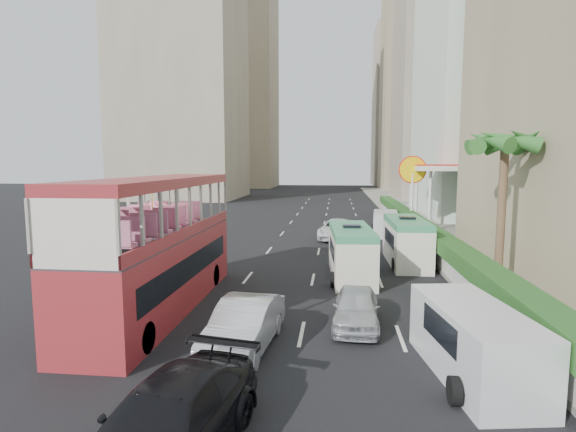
# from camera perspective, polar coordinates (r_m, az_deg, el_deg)

# --- Properties ---
(ground_plane) EXTENTS (200.00, 200.00, 0.00)m
(ground_plane) POSITION_cam_1_polar(r_m,az_deg,el_deg) (17.13, 3.63, -12.34)
(ground_plane) COLOR black
(ground_plane) RESTS_ON ground
(double_decker_bus) EXTENTS (2.50, 11.00, 5.06)m
(double_decker_bus) POSITION_cam_1_polar(r_m,az_deg,el_deg) (17.78, -16.05, -3.46)
(double_decker_bus) COLOR maroon
(double_decker_bus) RESTS_ON ground
(car_silver_lane_a) EXTENTS (1.99, 4.64, 1.49)m
(car_silver_lane_a) POSITION_cam_1_polar(r_m,az_deg,el_deg) (14.23, -5.56, -16.43)
(car_silver_lane_a) COLOR silver
(car_silver_lane_a) RESTS_ON ground
(car_silver_lane_b) EXTENTS (1.76, 3.91, 1.31)m
(car_silver_lane_b) POSITION_cam_1_polar(r_m,az_deg,el_deg) (16.15, 8.62, -13.61)
(car_silver_lane_b) COLOR silver
(car_silver_lane_b) RESTS_ON ground
(van_asset) EXTENTS (3.11, 5.50, 1.45)m
(van_asset) POSITION_cam_1_polar(r_m,az_deg,el_deg) (33.67, 6.29, -2.89)
(van_asset) COLOR silver
(van_asset) RESTS_ON ground
(minibus_near) EXTENTS (2.25, 5.72, 2.49)m
(minibus_near) POSITION_cam_1_polar(r_m,az_deg,el_deg) (22.24, 8.01, -4.62)
(minibus_near) COLOR silver
(minibus_near) RESTS_ON ground
(minibus_far) EXTENTS (1.99, 5.71, 2.52)m
(minibus_far) POSITION_cam_1_polar(r_m,az_deg,el_deg) (25.87, 14.80, -3.15)
(minibus_far) COLOR silver
(minibus_far) RESTS_ON ground
(panel_van_near) EXTENTS (2.56, 4.91, 1.87)m
(panel_van_near) POSITION_cam_1_polar(r_m,az_deg,el_deg) (13.12, 22.52, -14.58)
(panel_van_near) COLOR silver
(panel_van_near) RESTS_ON ground
(panel_van_far) EXTENTS (2.22, 4.66, 1.80)m
(panel_van_far) POSITION_cam_1_polar(r_m,az_deg,el_deg) (35.96, 12.26, -0.94)
(panel_van_far) COLOR silver
(panel_van_far) RESTS_ON ground
(sidewalk) EXTENTS (6.00, 120.00, 0.18)m
(sidewalk) POSITION_cam_1_polar(r_m,az_deg,el_deg) (42.37, 17.45, -1.06)
(sidewalk) COLOR #99968C
(sidewalk) RESTS_ON ground
(kerb_wall) EXTENTS (0.30, 44.00, 1.00)m
(kerb_wall) POSITION_cam_1_polar(r_m,az_deg,el_deg) (31.07, 16.34, -2.66)
(kerb_wall) COLOR silver
(kerb_wall) RESTS_ON sidewalk
(hedge) EXTENTS (1.10, 44.00, 0.70)m
(hedge) POSITION_cam_1_polar(r_m,az_deg,el_deg) (30.95, 16.40, -1.10)
(hedge) COLOR #2D6626
(hedge) RESTS_ON kerb_wall
(palm_tree) EXTENTS (0.36, 0.36, 6.40)m
(palm_tree) POSITION_cam_1_polar(r_m,az_deg,el_deg) (21.51, 25.45, 0.16)
(palm_tree) COLOR brown
(palm_tree) RESTS_ON sidewalk
(shell_station) EXTENTS (6.50, 8.00, 5.50)m
(shell_station) POSITION_cam_1_polar(r_m,az_deg,el_deg) (40.37, 19.52, 2.29)
(shell_station) COLOR silver
(shell_station) RESTS_ON ground
(tower_mid) EXTENTS (16.00, 16.00, 50.00)m
(tower_mid) POSITION_cam_1_polar(r_m,az_deg,el_deg) (78.61, 20.04, 20.61)
(tower_mid) COLOR tan
(tower_mid) RESTS_ON ground
(tower_far_a) EXTENTS (14.00, 14.00, 44.00)m
(tower_far_a) POSITION_cam_1_polar(r_m,az_deg,el_deg) (100.87, 16.03, 15.81)
(tower_far_a) COLOR tan
(tower_far_a) RESTS_ON ground
(tower_far_b) EXTENTS (14.00, 14.00, 40.00)m
(tower_far_b) POSITION_cam_1_polar(r_m,az_deg,el_deg) (122.14, 14.21, 13.28)
(tower_far_b) COLOR tan
(tower_far_b) RESTS_ON ground
(tower_left_a) EXTENTS (18.00, 18.00, 52.00)m
(tower_left_a) POSITION_cam_1_polar(r_m,az_deg,el_deg) (78.06, -13.45, 21.68)
(tower_left_a) COLOR tan
(tower_left_a) RESTS_ON ground
(tower_left_b) EXTENTS (16.00, 16.00, 46.00)m
(tower_left_b) POSITION_cam_1_polar(r_m,az_deg,el_deg) (109.97, -6.02, 15.78)
(tower_left_b) COLOR tan
(tower_left_b) RESTS_ON ground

